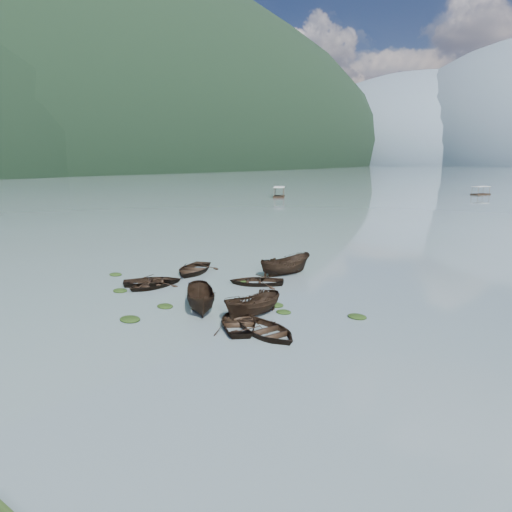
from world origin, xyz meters
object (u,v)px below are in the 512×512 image
Objects in this scene: rowboat_0 at (152,287)px; rowboat_3 at (239,326)px; pontoon_left at (279,197)px; pontoon_centre at (480,195)px.

rowboat_3 is at bearing -8.39° from rowboat_0.
pontoon_left is (-48.35, 76.33, 0.00)m from rowboat_3.
pontoon_left reaches higher than rowboat_0.
rowboat_3 reaches higher than rowboat_0.
rowboat_3 is 0.76× the size of pontoon_centre.
rowboat_0 is 83.21m from pontoon_left.
rowboat_0 is 0.60× the size of pontoon_left.
rowboat_3 is 90.35m from pontoon_left.
rowboat_0 is 10.45m from rowboat_3.
pontoon_centre reaches higher than rowboat_0.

